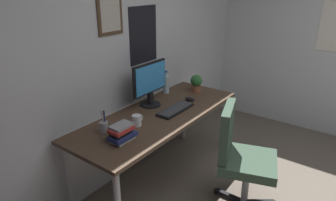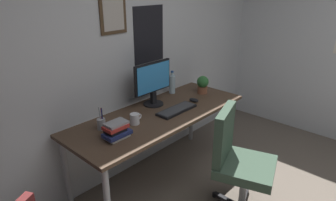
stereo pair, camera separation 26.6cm
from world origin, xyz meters
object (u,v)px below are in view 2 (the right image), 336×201
at_px(pen_cup, 101,123).
at_px(book_stack_left, 116,131).
at_px(coffee_mug_near, 135,119).
at_px(potted_plant, 203,84).
at_px(keyboard, 177,110).
at_px(water_bottle, 172,84).
at_px(computer_mouse, 194,100).
at_px(monitor, 153,82).
at_px(office_chair, 237,158).

bearing_deg(pen_cup, book_stack_left, -92.10).
bearing_deg(book_stack_left, coffee_mug_near, 17.51).
bearing_deg(potted_plant, keyboard, -168.28).
distance_m(keyboard, water_bottle, 0.51).
distance_m(computer_mouse, book_stack_left, 1.02).
xyz_separation_m(keyboard, book_stack_left, (-0.72, 0.00, 0.05)).
distance_m(computer_mouse, coffee_mug_near, 0.75).
xyz_separation_m(monitor, computer_mouse, (0.34, -0.26, -0.22)).
height_order(office_chair, keyboard, office_chair).
bearing_deg(potted_plant, book_stack_left, -174.94).
bearing_deg(pen_cup, water_bottle, 8.19).
xyz_separation_m(monitor, potted_plant, (0.60, -0.16, -0.13)).
xyz_separation_m(potted_plant, pen_cup, (-1.28, 0.10, -0.05)).
bearing_deg(water_bottle, keyboard, -133.06).
bearing_deg(water_bottle, coffee_mug_near, -160.65).
xyz_separation_m(monitor, keyboard, (0.04, -0.28, -0.23)).
distance_m(office_chair, monitor, 1.07).
bearing_deg(potted_plant, pen_cup, 175.64).
relative_size(office_chair, potted_plant, 4.87).
relative_size(keyboard, computer_mouse, 3.91).
relative_size(office_chair, computer_mouse, 8.64).
bearing_deg(coffee_mug_near, keyboard, -11.05).
bearing_deg(computer_mouse, pen_cup, 169.41).
distance_m(computer_mouse, pen_cup, 1.03).
bearing_deg(coffee_mug_near, potted_plant, 1.68).
relative_size(water_bottle, pen_cup, 1.26).
relative_size(keyboard, coffee_mug_near, 3.61).
bearing_deg(monitor, potted_plant, -15.19).
distance_m(water_bottle, coffee_mug_near, 0.84).
height_order(potted_plant, pen_cup, pen_cup).
bearing_deg(monitor, book_stack_left, -157.81).
height_order(office_chair, book_stack_left, office_chair).
relative_size(coffee_mug_near, book_stack_left, 0.55).
distance_m(monitor, book_stack_left, 0.76).
bearing_deg(pen_cup, office_chair, -52.48).
bearing_deg(computer_mouse, book_stack_left, -178.72).
bearing_deg(coffee_mug_near, monitor, 25.04).
distance_m(computer_mouse, potted_plant, 0.30).
distance_m(keyboard, book_stack_left, 0.72).
bearing_deg(office_chair, coffee_mug_near, 119.27).
xyz_separation_m(keyboard, potted_plant, (0.57, 0.12, 0.09)).
bearing_deg(pen_cup, keyboard, -16.91).
height_order(computer_mouse, water_bottle, water_bottle).
height_order(monitor, potted_plant, monitor).
xyz_separation_m(monitor, pen_cup, (-0.67, -0.07, -0.19)).
height_order(monitor, book_stack_left, monitor).
bearing_deg(keyboard, coffee_mug_near, 168.95).
height_order(monitor, keyboard, monitor).
height_order(monitor, coffee_mug_near, monitor).
xyz_separation_m(monitor, water_bottle, (0.38, 0.08, -0.13)).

